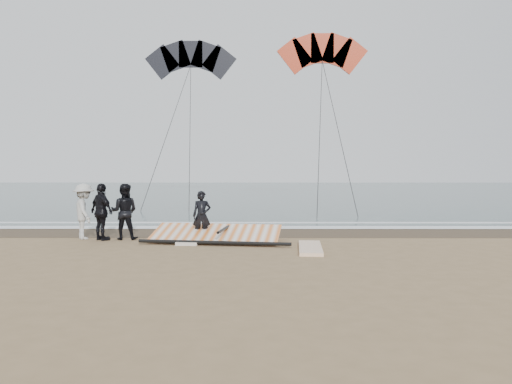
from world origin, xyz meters
TOP-DOWN VIEW (x-y plane):
  - ground at (0.00, 0.00)m, footprint 120.00×120.00m
  - sea at (0.00, 33.00)m, footprint 120.00×54.00m
  - wet_sand at (0.00, 4.50)m, footprint 120.00×2.80m
  - foam_near at (0.00, 5.90)m, footprint 120.00×0.90m
  - foam_far at (0.00, 7.60)m, footprint 120.00×0.45m
  - man_main at (-1.37, 2.56)m, footprint 0.63×0.44m
  - board_white at (2.07, 0.78)m, footprint 0.84×2.43m
  - board_cream at (-1.69, 2.71)m, footprint 0.77×2.57m
  - trio_cluster at (-4.79, 2.79)m, footprint 2.48×1.54m
  - sail_rig at (-0.94, 2.33)m, footprint 4.82×2.31m
  - kite_red at (4.87, 20.19)m, footprint 6.71×5.54m
  - kite_dark at (-4.62, 24.48)m, footprint 7.85×6.08m

SIDE VIEW (x-z plane):
  - ground at x=0.00m, z-range 0.00..0.00m
  - wet_sand at x=0.00m, z-range 0.00..0.01m
  - sea at x=0.00m, z-range 0.00..0.02m
  - foam_near at x=0.00m, z-range 0.02..0.03m
  - foam_far at x=0.00m, z-range 0.02..0.03m
  - board_white at x=2.07m, z-range 0.00..0.10m
  - board_cream at x=-1.69m, z-range 0.00..0.11m
  - sail_rig at x=-0.94m, z-range -0.06..0.46m
  - man_main at x=-1.37m, z-range 0.00..1.66m
  - trio_cluster at x=-4.79m, z-range -0.01..1.90m
  - kite_red at x=4.87m, z-range 2.62..17.19m
  - kite_dark at x=-4.62m, z-range 2.53..18.25m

